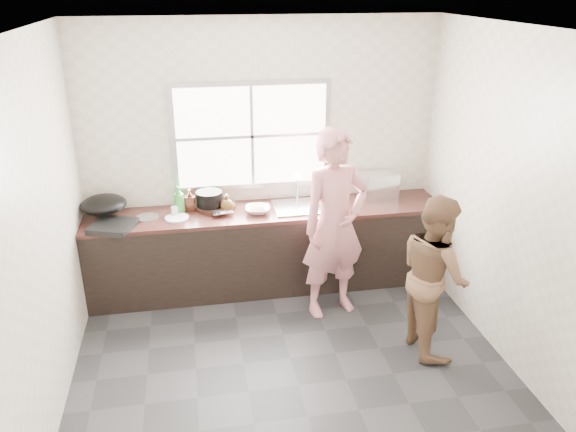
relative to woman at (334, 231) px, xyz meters
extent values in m
cube|color=#29292C|center=(-0.55, -0.70, -0.85)|extent=(3.60, 3.20, 0.01)
cube|color=silver|center=(-0.55, -0.70, 1.86)|extent=(3.60, 3.20, 0.01)
cube|color=beige|center=(-0.55, 0.91, 0.50)|extent=(3.60, 0.01, 2.70)
cube|color=beige|center=(-2.35, -0.70, 0.50)|extent=(0.01, 3.20, 2.70)
cube|color=beige|center=(1.26, -0.70, 0.50)|extent=(0.01, 3.20, 2.70)
cube|color=beige|center=(-0.55, -2.30, 0.50)|extent=(3.60, 0.01, 2.70)
cube|color=black|center=(-0.55, 0.59, -0.44)|extent=(3.60, 0.62, 0.82)
cube|color=#351A15|center=(-0.55, 0.59, -0.01)|extent=(3.60, 0.64, 0.04)
cube|color=silver|center=(-0.20, 0.59, 0.02)|extent=(0.55, 0.45, 0.02)
cylinder|color=silver|center=(-0.20, 0.79, 0.16)|extent=(0.02, 0.02, 0.30)
cube|color=#9EA0A5|center=(-0.65, 0.89, 0.70)|extent=(1.60, 0.05, 1.10)
cube|color=white|center=(-0.65, 0.87, 0.70)|extent=(1.50, 0.01, 1.00)
imported|color=#D68087|center=(0.00, 0.00, 0.00)|extent=(0.70, 0.55, 1.69)
imported|color=brown|center=(0.69, -0.72, -0.14)|extent=(0.56, 0.70, 1.41)
cylinder|color=black|center=(-1.06, 0.73, 0.03)|extent=(0.47, 0.47, 0.04)
cube|color=silver|center=(-1.00, 0.51, 0.06)|extent=(0.22, 0.15, 0.01)
imported|color=white|center=(-0.65, 0.54, 0.04)|extent=(0.27, 0.27, 0.06)
imported|color=white|center=(0.07, 0.64, 0.04)|extent=(0.21, 0.21, 0.06)
imported|color=white|center=(0.07, 0.38, 0.05)|extent=(0.23, 0.23, 0.07)
cylinder|color=black|center=(-1.11, 0.71, 0.11)|extent=(0.29, 0.29, 0.19)
cylinder|color=silver|center=(-1.44, 0.52, 0.02)|extent=(0.27, 0.27, 0.02)
imported|color=#2D8A32|center=(-1.41, 0.67, 0.15)|extent=(0.14, 0.14, 0.28)
imported|color=#431B10|center=(-1.30, 0.73, 0.11)|extent=(0.10, 0.11, 0.20)
imported|color=#452F11|center=(-0.94, 0.63, 0.09)|extent=(0.15, 0.15, 0.16)
cylinder|color=white|center=(-1.46, 0.61, 0.06)|extent=(0.08, 0.08, 0.09)
cube|color=black|center=(-2.03, 0.38, 0.04)|extent=(0.47, 0.47, 0.06)
ellipsoid|color=black|center=(-2.13, 0.67, 0.15)|extent=(0.56, 0.56, 0.16)
cube|color=silver|center=(0.67, 0.74, 0.15)|extent=(0.38, 0.29, 0.27)
cylinder|color=silver|center=(-1.94, 0.51, 0.02)|extent=(0.30, 0.30, 0.01)
cylinder|color=#BABBC1|center=(-1.72, 0.59, 0.02)|extent=(0.26, 0.26, 0.01)
camera|label=1|loc=(-1.27, -4.59, 2.16)|focal=35.00mm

